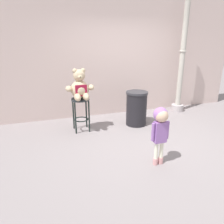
{
  "coord_description": "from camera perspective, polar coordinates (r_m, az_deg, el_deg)",
  "views": [
    {
      "loc": [
        -1.88,
        -3.35,
        1.85
      ],
      "look_at": [
        -0.69,
        0.2,
        0.62
      ],
      "focal_mm": 33.92,
      "sensor_mm": 36.0,
      "label": 1
    }
  ],
  "objects": [
    {
      "name": "building_wall",
      "position": [
        5.7,
        0.8,
        15.24
      ],
      "size": [
        7.01,
        0.3,
        3.1
      ],
      "primitive_type": "cube",
      "color": "beige",
      "rests_on": "ground_plane"
    },
    {
      "name": "lamppost",
      "position": [
        6.07,
        18.07,
        10.41
      ],
      "size": [
        0.33,
        0.33,
        2.82
      ],
      "color": "#AFA4A6",
      "rests_on": "ground_plane"
    },
    {
      "name": "bar_stool_with_teddy",
      "position": [
        4.58,
        -8.43,
        1.15
      ],
      "size": [
        0.39,
        0.39,
        0.73
      ],
      "color": "#23292D",
      "rests_on": "ground_plane"
    },
    {
      "name": "trash_bin",
      "position": [
        4.93,
        6.6,
        1.02
      ],
      "size": [
        0.5,
        0.5,
        0.79
      ],
      "color": "black",
      "rests_on": "ground_plane"
    },
    {
      "name": "teddy_bear",
      "position": [
        4.44,
        -8.62,
        6.47
      ],
      "size": [
        0.59,
        0.53,
        0.63
      ],
      "color": "tan",
      "rests_on": "bar_stool_with_teddy"
    },
    {
      "name": "ground_plane",
      "position": [
        4.26,
        9.78,
        -7.76
      ],
      "size": [
        24.0,
        24.0,
        0.0
      ],
      "primitive_type": "plane",
      "color": "gray"
    },
    {
      "name": "child_walking",
      "position": [
        3.27,
        12.94,
        -3.18
      ],
      "size": [
        0.3,
        0.24,
        0.94
      ],
      "rotation": [
        0.0,
        0.0,
        -2.76
      ],
      "color": "#D39495",
      "rests_on": "ground_plane"
    }
  ]
}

